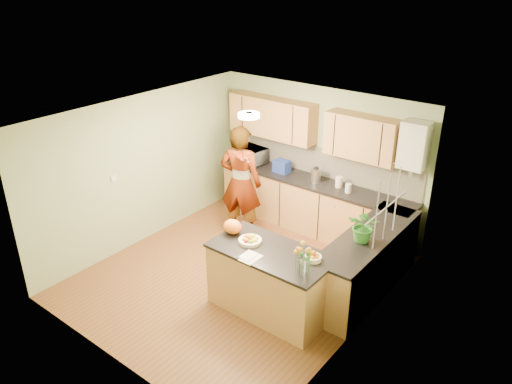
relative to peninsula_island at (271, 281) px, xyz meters
The scene contains 28 objects.
floor 1.05m from the peninsula_island, 158.90° to the left, with size 4.50×4.50×0.00m, color brown.
ceiling 2.23m from the peninsula_island, 158.90° to the left, with size 4.00×4.50×0.02m, color silver.
wall_back 2.84m from the peninsula_island, 108.61° to the left, with size 4.00×0.02×2.50m, color #8CA072.
wall_front 2.24m from the peninsula_island, 114.46° to the right, with size 4.00×0.02×2.50m, color #8CA072.
wall_left 2.99m from the peninsula_island, behind, with size 0.02×4.50×2.50m, color #8CA072.
wall_right 1.41m from the peninsula_island, 16.57° to the left, with size 0.02×4.50×2.50m, color #8CA072.
back_counter 2.41m from the peninsula_island, 108.63° to the left, with size 3.64×0.62×0.94m.
right_counter 1.45m from the peninsula_island, 55.05° to the left, with size 0.62×2.24×0.94m.
splashback 2.78m from the peninsula_island, 106.69° to the left, with size 3.60×0.02×0.52m, color beige.
upper_cabinets 2.97m from the peninsula_island, 113.42° to the left, with size 3.20×0.34×0.70m.
boiler 2.93m from the peninsula_island, 71.13° to the left, with size 0.40×0.30×0.86m.
window_right 1.82m from the peninsula_island, 39.84° to the left, with size 0.01×1.30×1.05m.
light_switch 2.99m from the peninsula_island, behind, with size 0.02×0.09×0.09m, color silver.
ceiling_lamp 2.26m from the peninsula_island, 143.85° to the left, with size 0.30×0.30×0.07m.
peninsula_island is the anchor object (origin of this frame).
fruit_dish 0.62m from the peninsula_island, behind, with size 0.31×0.31×0.11m.
orange_bowl 0.77m from the peninsula_island, 15.26° to the left, with size 0.21×0.21×0.12m.
flower_vase 0.99m from the peninsula_island, 16.70° to the right, with size 0.24×0.24×0.44m.
orange_bag 0.90m from the peninsula_island, behind, with size 0.27×0.23×0.20m, color orange.
papers 0.57m from the peninsula_island, 108.43° to the right, with size 0.20×0.28×0.01m, color white.
violinist 2.17m from the peninsula_island, 140.39° to the left, with size 0.73×0.48×1.99m, color tan.
violin 2.13m from the peninsula_island, 141.71° to the left, with size 0.56×0.22×0.11m, color #511705, non-canonical shape.
microwave 3.22m from the peninsula_island, 133.00° to the left, with size 0.54×0.36×0.30m, color silver.
blue_box 2.74m from the peninsula_island, 122.36° to the left, with size 0.28×0.20×0.22m, color navy.
kettle 2.46m from the peninsula_island, 107.86° to the left, with size 0.17×0.17×0.32m.
jar_cream 2.41m from the peninsula_island, 97.62° to the left, with size 0.12×0.12×0.18m, color beige.
jar_white 2.29m from the peninsula_island, 92.10° to the left, with size 0.10×0.10×0.15m, color silver.
potted_plant 1.45m from the peninsula_island, 49.25° to the left, with size 0.42×0.36×0.47m, color #307928.
Camera 1 is at (4.14, -4.84, 4.38)m, focal length 35.00 mm.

